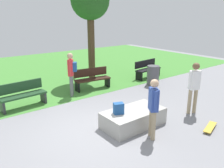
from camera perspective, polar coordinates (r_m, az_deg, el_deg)
name	(u,v)px	position (r m, az deg, el deg)	size (l,w,h in m)	color
ground_plane	(95,131)	(6.68, -4.38, -11.63)	(28.00, 28.00, 0.00)	gray
grass_lawn	(14,74)	(13.90, -23.34, 2.36)	(26.60, 11.57, 0.01)	#478C38
concrete_ledge	(133,118)	(6.87, 5.36, -8.47)	(1.87, 0.99, 0.49)	#A8A59E
backpack_on_ledge	(119,108)	(6.47, 1.65, -6.14)	(0.28, 0.20, 0.32)	#1E4C8C
skater_performing_trick	(153,105)	(6.02, 10.33, -5.13)	(0.34, 0.38, 1.64)	tan
skater_watching	(194,84)	(7.88, 19.93, -0.06)	(0.41, 0.30, 1.73)	tan
skateboard_by_ledge	(210,127)	(7.30, 23.41, -9.90)	(0.82, 0.42, 0.08)	gold
park_bench_near_lamppost	(23,94)	(8.69, -21.55, -2.40)	(1.63, 0.59, 0.91)	#1E4223
park_bench_by_oak	(92,78)	(10.14, -5.04, 1.46)	(1.65, 0.68, 0.91)	#331E14
park_bench_near_path	(147,69)	(12.08, 8.84, 3.86)	(1.64, 0.63, 0.91)	black
tree_tall_oak	(90,3)	(11.38, -5.50, 19.62)	(1.84, 1.84, 4.77)	#4C3823
lamp_post	(91,21)	(13.42, -5.37, 15.46)	(0.28, 0.28, 4.74)	black
trash_bin	(153,75)	(10.83, 10.24, 2.14)	(0.56, 0.56, 0.92)	#4C4C51
pedestrian_with_backpack	(71,70)	(9.19, -10.18, 3.36)	(0.44, 0.43, 1.77)	slate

